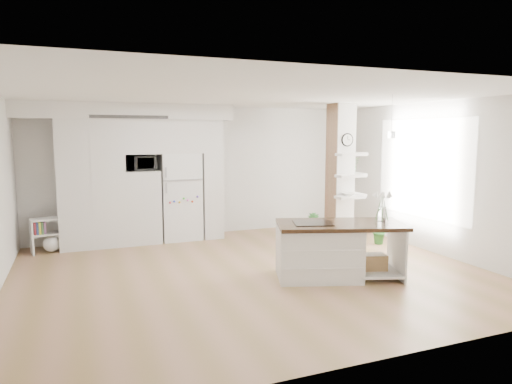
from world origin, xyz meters
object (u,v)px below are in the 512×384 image
(kitchen_island, at_px, (326,249))
(floor_plant_a, at_px, (380,230))
(refrigerator, at_px, (180,196))
(bookshelf, at_px, (49,237))

(kitchen_island, height_order, floor_plant_a, kitchen_island)
(kitchen_island, relative_size, floor_plant_a, 3.79)
(refrigerator, bearing_deg, floor_plant_a, -27.65)
(kitchen_island, height_order, bookshelf, kitchen_island)
(kitchen_island, bearing_deg, floor_plant_a, 53.98)
(bookshelf, bearing_deg, kitchen_island, -50.48)
(kitchen_island, xyz_separation_m, floor_plant_a, (2.06, 1.46, -0.17))
(refrigerator, xyz_separation_m, kitchen_island, (1.47, -3.31, -0.44))
(refrigerator, height_order, floor_plant_a, refrigerator)
(refrigerator, distance_m, kitchen_island, 3.65)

